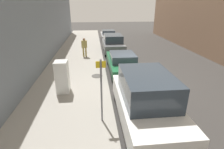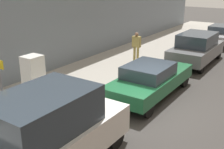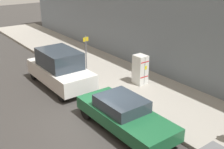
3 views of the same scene
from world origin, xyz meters
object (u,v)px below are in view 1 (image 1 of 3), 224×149
discarded_refrigerator (62,77)px  street_sign_post (101,88)px  pedestrian_walking_far (84,46)px  parked_suv_gray (113,43)px  parked_van_white (146,100)px  parked_sedan_green (122,62)px  parked_sedan_silver (108,35)px

discarded_refrigerator → street_sign_post: size_ratio=0.66×
pedestrian_walking_far → parked_suv_gray: size_ratio=0.36×
pedestrian_walking_far → parked_suv_gray: bearing=-97.5°
parked_van_white → parked_sedan_green: 5.78m
discarded_refrigerator → parked_sedan_silver: (3.59, 14.71, -0.28)m
pedestrian_walking_far → parked_van_white: 9.87m
street_sign_post → parked_sedan_silver: bearing=84.4°
parked_van_white → parked_sedan_green: bearing=90.0°
discarded_refrigerator → parked_van_white: size_ratio=0.35×
parked_sedan_green → parked_sedan_silver: size_ratio=1.05×
discarded_refrigerator → pedestrian_walking_far: bearing=82.8°
discarded_refrigerator → pedestrian_walking_far: size_ratio=1.02×
pedestrian_walking_far → street_sign_post: bearing=141.0°
parked_sedan_green → parked_suv_gray: 5.84m
pedestrian_walking_far → parked_van_white: parked_van_white is taller
discarded_refrigerator → parked_suv_gray: bearing=67.8°
pedestrian_walking_far → parked_sedan_green: bearing=171.2°
parked_suv_gray → pedestrian_walking_far: bearing=-142.1°
parked_sedan_green → parked_sedan_silver: (0.00, 11.73, -0.00)m
parked_van_white → parked_suv_gray: size_ratio=1.05×
discarded_refrigerator → street_sign_post: bearing=-54.8°
parked_sedan_silver → parked_suv_gray: bearing=-90.0°
discarded_refrigerator → parked_suv_gray: size_ratio=0.37×
discarded_refrigerator → parked_van_white: bearing=-37.9°
discarded_refrigerator → parked_suv_gray: discarded_refrigerator is taller
pedestrian_walking_far → parked_sedan_silver: 8.49m
discarded_refrigerator → pedestrian_walking_far: 6.74m
street_sign_post → pedestrian_walking_far: street_sign_post is taller
parked_van_white → parked_sedan_green: (-0.00, 5.77, -0.30)m
street_sign_post → parked_sedan_green: (1.70, 5.67, -0.85)m
parked_sedan_green → parked_van_white: bearing=-90.0°
street_sign_post → parked_sedan_silver: 17.50m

